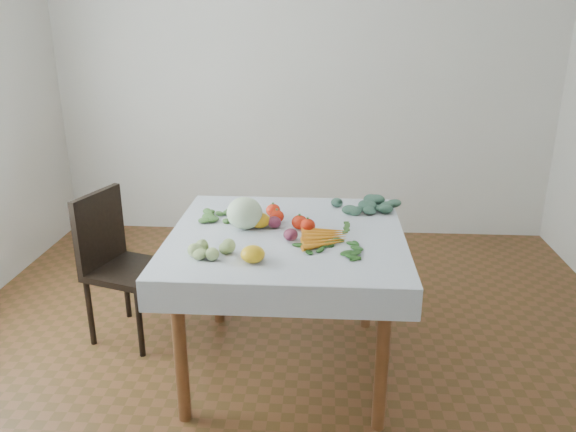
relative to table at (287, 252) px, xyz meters
name	(u,v)px	position (x,y,z in m)	size (l,w,h in m)	color
ground	(287,366)	(0.00, 0.00, -0.65)	(4.00, 4.00, 0.00)	brown
back_wall	(304,69)	(0.00, 2.00, 0.70)	(4.00, 0.04, 2.70)	silver
table	(287,252)	(0.00, 0.00, 0.00)	(1.00, 1.00, 0.75)	brown
tablecloth	(287,233)	(0.00, 0.00, 0.10)	(1.12, 1.12, 0.01)	white
chair	(116,256)	(-0.97, 0.27, -0.17)	(0.48, 0.48, 0.85)	black
cabbage	(245,213)	(-0.21, 0.05, 0.18)	(0.18, 0.18, 0.16)	beige
tomato_a	(299,222)	(0.06, 0.06, 0.14)	(0.08, 0.08, 0.07)	red
tomato_b	(273,210)	(-0.09, 0.23, 0.14)	(0.08, 0.08, 0.07)	red
tomato_c	(308,225)	(0.10, 0.02, 0.14)	(0.08, 0.08, 0.07)	red
tomato_d	(277,216)	(-0.06, 0.14, 0.13)	(0.07, 0.07, 0.06)	red
heirloom_back	(260,220)	(-0.14, 0.06, 0.14)	(0.11, 0.11, 0.07)	#F9AD1A
heirloom_front	(253,254)	(-0.12, -0.35, 0.14)	(0.10, 0.10, 0.07)	#F9AD1A
onion_a	(291,235)	(0.02, -0.10, 0.13)	(0.07, 0.07, 0.06)	maroon
onion_b	(274,222)	(-0.07, 0.06, 0.13)	(0.07, 0.07, 0.06)	maroon
tomatillo_cluster	(211,250)	(-0.31, -0.30, 0.13)	(0.15, 0.15, 0.05)	#A8C672
carrot_bunch	(326,237)	(0.19, -0.09, 0.12)	(0.22, 0.26, 0.03)	orange
kale_bunch	(365,205)	(0.40, 0.38, 0.12)	(0.32, 0.29, 0.04)	#365848
basil_bunch	(327,249)	(0.19, -0.21, 0.11)	(0.28, 0.24, 0.01)	#1F5019
dill_bunch	(220,217)	(-0.36, 0.17, 0.11)	(0.21, 0.20, 0.02)	#4D7E3A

